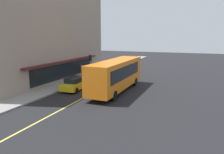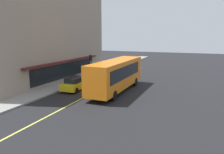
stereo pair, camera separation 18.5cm
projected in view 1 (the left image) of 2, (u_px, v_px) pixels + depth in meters
ground at (102, 88)px, 26.57m from camera, size 120.00×120.00×0.00m
sidewalk at (66, 84)px, 28.42m from camera, size 80.00×2.66×0.15m
lane_centre_stripe at (102, 88)px, 26.57m from camera, size 36.00×0.16×0.01m
storefront_building at (31, 34)px, 31.54m from camera, size 23.52×11.74×12.99m
bus at (117, 74)px, 24.67m from camera, size 11.16×2.69×3.50m
traffic_light at (90, 60)px, 32.93m from camera, size 0.30×0.52×3.20m
car_teal at (108, 70)px, 34.97m from camera, size 4.34×1.95×1.52m
car_yellow at (75, 84)px, 25.50m from camera, size 4.38×2.02×1.52m
pedestrian_waiting at (82, 70)px, 32.66m from camera, size 0.34×0.34×1.71m
pedestrian_near_storefront at (100, 67)px, 35.83m from camera, size 0.34×0.34×1.61m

